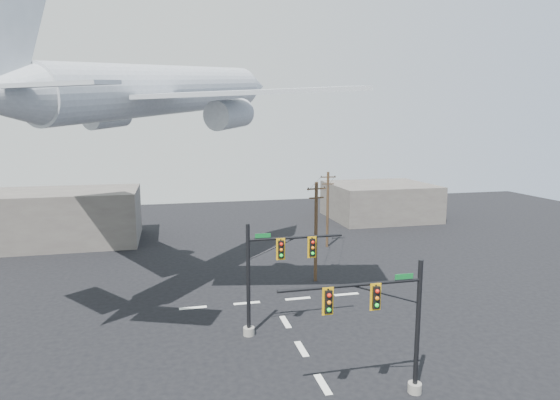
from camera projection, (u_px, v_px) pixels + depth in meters
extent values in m
plane|color=black|center=(323.00, 384.00, 24.17)|extent=(120.00, 120.00, 0.00)
cube|color=silver|center=(323.00, 384.00, 24.16)|extent=(0.40, 2.00, 0.01)
cube|color=silver|center=(302.00, 349.00, 28.01)|extent=(0.40, 2.00, 0.01)
cube|color=silver|center=(285.00, 322.00, 31.85)|extent=(0.40, 2.00, 0.01)
cube|color=silver|center=(193.00, 308.00, 34.32)|extent=(2.00, 0.40, 0.01)
cube|color=silver|center=(247.00, 303.00, 35.23)|extent=(2.00, 0.40, 0.01)
cube|color=silver|center=(298.00, 298.00, 36.15)|extent=(2.00, 0.40, 0.01)
cube|color=silver|center=(346.00, 294.00, 37.07)|extent=(2.00, 0.40, 0.01)
cylinder|color=gray|center=(415.00, 388.00, 23.42)|extent=(0.69, 0.69, 0.49)
cylinder|color=black|center=(418.00, 328.00, 22.92)|extent=(0.24, 0.24, 6.88)
cylinder|color=black|center=(351.00, 285.00, 21.72)|extent=(7.09, 0.16, 0.16)
cylinder|color=black|center=(386.00, 294.00, 22.22)|extent=(3.73, 0.08, 0.08)
cube|color=black|center=(376.00, 297.00, 21.95)|extent=(0.33, 0.29, 1.08)
cube|color=#DA9D0C|center=(375.00, 297.00, 21.97)|extent=(0.54, 0.04, 1.33)
sphere|color=red|center=(377.00, 291.00, 21.73)|extent=(0.20, 0.20, 0.20)
sphere|color=#DC610B|center=(377.00, 298.00, 21.79)|extent=(0.20, 0.20, 0.20)
sphere|color=#0EE22B|center=(377.00, 305.00, 21.84)|extent=(0.20, 0.20, 0.20)
cube|color=black|center=(328.00, 301.00, 21.41)|extent=(0.33, 0.29, 1.08)
cube|color=#DA9D0C|center=(328.00, 301.00, 21.42)|extent=(0.54, 0.04, 1.33)
sphere|color=red|center=(329.00, 295.00, 21.19)|extent=(0.20, 0.20, 0.20)
sphere|color=#DC610B|center=(329.00, 303.00, 21.25)|extent=(0.20, 0.20, 0.20)
sphere|color=#0EE22B|center=(329.00, 310.00, 21.30)|extent=(0.20, 0.20, 0.20)
cube|color=#0D5E24|center=(404.00, 276.00, 22.23)|extent=(0.93, 0.04, 0.26)
cylinder|color=gray|center=(249.00, 331.00, 29.83)|extent=(0.73, 0.73, 0.52)
cylinder|color=black|center=(248.00, 281.00, 29.30)|extent=(0.25, 0.25, 7.26)
cylinder|color=black|center=(296.00, 238.00, 29.60)|extent=(6.16, 0.17, 0.17)
cylinder|color=black|center=(272.00, 249.00, 29.34)|extent=(3.32, 0.08, 0.08)
cube|color=black|center=(281.00, 249.00, 29.32)|extent=(0.35, 0.31, 1.14)
cube|color=#DA9D0C|center=(281.00, 249.00, 29.34)|extent=(0.57, 0.04, 1.40)
sphere|color=red|center=(281.00, 244.00, 29.09)|extent=(0.21, 0.21, 0.21)
sphere|color=#DC610B|center=(281.00, 250.00, 29.15)|extent=(0.21, 0.21, 0.21)
sphere|color=#0EE22B|center=(281.00, 256.00, 29.21)|extent=(0.21, 0.21, 0.21)
cube|color=black|center=(312.00, 247.00, 29.79)|extent=(0.35, 0.31, 1.14)
cube|color=#DA9D0C|center=(312.00, 247.00, 29.81)|extent=(0.57, 0.04, 1.40)
sphere|color=red|center=(313.00, 242.00, 29.56)|extent=(0.21, 0.21, 0.21)
sphere|color=#DC610B|center=(313.00, 248.00, 29.62)|extent=(0.21, 0.21, 0.21)
sphere|color=#0EE22B|center=(313.00, 253.00, 29.68)|extent=(0.21, 0.21, 0.21)
cube|color=#0D5E24|center=(263.00, 236.00, 29.01)|extent=(0.99, 0.04, 0.27)
cylinder|color=#43311C|center=(316.00, 232.00, 39.66)|extent=(0.29, 0.29, 8.58)
cube|color=#43311C|center=(316.00, 189.00, 39.07)|extent=(1.71, 0.40, 0.11)
cube|color=#43311C|center=(316.00, 198.00, 39.19)|extent=(1.33, 0.34, 0.11)
cylinder|color=black|center=(308.00, 188.00, 38.76)|extent=(0.10, 0.10, 0.11)
cylinder|color=black|center=(316.00, 188.00, 39.06)|extent=(0.10, 0.10, 0.11)
cylinder|color=black|center=(324.00, 187.00, 39.35)|extent=(0.10, 0.10, 0.11)
cylinder|color=#43311C|center=(328.00, 210.00, 50.96)|extent=(0.28, 0.28, 8.31)
cube|color=#43311C|center=(328.00, 177.00, 50.39)|extent=(1.68, 0.32, 0.11)
cube|color=#43311C|center=(328.00, 184.00, 50.51)|extent=(1.31, 0.27, 0.11)
cylinder|color=black|center=(321.00, 176.00, 50.30)|extent=(0.09, 0.09, 0.11)
cylinder|color=black|center=(328.00, 176.00, 50.38)|extent=(0.09, 0.09, 0.11)
cylinder|color=black|center=(335.00, 176.00, 50.46)|extent=(0.09, 0.09, 0.11)
cylinder|color=black|center=(315.00, 183.00, 44.57)|extent=(4.78, 10.63, 0.03)
cylinder|color=black|center=(330.00, 182.00, 44.91)|extent=(4.74, 10.63, 0.03)
cylinder|color=silver|center=(167.00, 90.00, 35.82)|extent=(17.21, 20.79, 5.74)
cone|color=silver|center=(252.00, 87.00, 48.32)|extent=(6.25, 6.57, 4.13)
cube|color=silver|center=(73.00, 98.00, 37.81)|extent=(11.47, 15.65, 0.75)
cube|color=silver|center=(253.00, 92.00, 31.14)|extent=(15.72, 8.32, 0.75)
cylinder|color=silver|center=(107.00, 116.00, 38.01)|extent=(3.99, 4.31, 2.39)
cylinder|color=silver|center=(229.00, 114.00, 33.35)|extent=(3.99, 4.31, 2.39)
cube|color=silver|center=(3.00, 26.00, 23.63)|extent=(3.53, 4.46, 6.66)
cube|color=silver|center=(53.00, 84.00, 22.28)|extent=(6.28, 4.56, 0.43)
cube|color=#615C55|center=(56.00, 217.00, 52.74)|extent=(18.00, 10.00, 6.00)
cube|color=#615C55|center=(380.00, 201.00, 67.23)|extent=(14.00, 12.00, 5.00)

